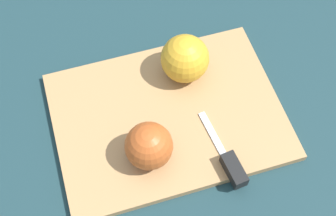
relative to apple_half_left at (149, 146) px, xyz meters
The scene contains 5 objects.
ground_plane 0.10m from the apple_half_left, 61.94° to the left, with size 4.00×4.00×0.00m, color #193338.
cutting_board 0.10m from the apple_half_left, 61.94° to the left, with size 0.43×0.35×0.01m.
apple_half_left is the anchor object (origin of this frame).
apple_half_right 0.18m from the apple_half_left, 62.82° to the left, with size 0.09×0.09×0.09m.
knife 0.14m from the apple_half_left, 17.35° to the right, with size 0.06×0.15×0.02m.
Camera 1 is at (-0.05, -0.40, 0.72)m, focal length 50.00 mm.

